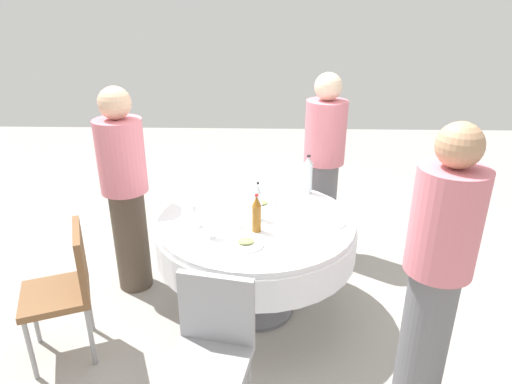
{
  "coord_description": "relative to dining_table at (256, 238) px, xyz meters",
  "views": [
    {
      "loc": [
        -0.08,
        2.79,
        2.14
      ],
      "look_at": [
        0.0,
        0.0,
        0.94
      ],
      "focal_mm": 32.06,
      "sensor_mm": 36.0,
      "label": 1
    }
  ],
  "objects": [
    {
      "name": "spoon_south",
      "position": [
        0.33,
        -0.32,
        0.15
      ],
      "size": [
        0.17,
        0.08,
        0.0
      ],
      "primitive_type": "cube",
      "rotation": [
        0.0,
        0.0,
        5.92
      ],
      "color": "silver",
      "rests_on": "dining_table"
    },
    {
      "name": "plate_near",
      "position": [
        -0.02,
        -0.22,
        0.16
      ],
      "size": [
        0.24,
        0.24,
        0.04
      ],
      "color": "white",
      "rests_on": "dining_table"
    },
    {
      "name": "person_mid",
      "position": [
        0.97,
        -0.27,
        0.24
      ],
      "size": [
        0.34,
        0.34,
        1.59
      ],
      "rotation": [
        0.0,
        0.0,
        4.44
      ],
      "color": "#4C3F33",
      "rests_on": "ground_plane"
    },
    {
      "name": "bottle_clear_south",
      "position": [
        -0.38,
        -0.46,
        0.29
      ],
      "size": [
        0.07,
        0.07,
        0.31
      ],
      "color": "silver",
      "rests_on": "dining_table"
    },
    {
      "name": "spoon_inner",
      "position": [
        -0.25,
        0.16,
        0.15
      ],
      "size": [
        0.18,
        0.05,
        0.0
      ],
      "primitive_type": "cube",
      "rotation": [
        0.0,
        0.0,
        0.18
      ],
      "color": "silver",
      "rests_on": "dining_table"
    },
    {
      "name": "person_inner",
      "position": [
        -0.55,
        -0.87,
        0.25
      ],
      "size": [
        0.34,
        0.34,
        1.59
      ],
      "rotation": [
        0.0,
        0.0,
        2.58
      ],
      "color": "slate",
      "rests_on": "ground_plane"
    },
    {
      "name": "person_south",
      "position": [
        -0.95,
        0.78,
        0.26
      ],
      "size": [
        0.34,
        0.34,
        1.63
      ],
      "rotation": [
        0.0,
        0.0,
        0.88
      ],
      "color": "slate",
      "rests_on": "ground_plane"
    },
    {
      "name": "plate_outer",
      "position": [
        0.19,
        0.09,
        0.16
      ],
      "size": [
        0.22,
        0.22,
        0.02
      ],
      "color": "white",
      "rests_on": "dining_table"
    },
    {
      "name": "folded_napkin",
      "position": [
        -0.3,
        -0.31,
        0.16
      ],
      "size": [
        0.22,
        0.22,
        0.02
      ],
      "primitive_type": "cube",
      "rotation": [
        0.0,
        0.0,
        0.36
      ],
      "color": "white",
      "rests_on": "dining_table"
    },
    {
      "name": "plate_rear",
      "position": [
        0.05,
        0.36,
        0.16
      ],
      "size": [
        0.22,
        0.22,
        0.04
      ],
      "color": "white",
      "rests_on": "dining_table"
    },
    {
      "name": "dining_table",
      "position": [
        0.0,
        0.0,
        0.0
      ],
      "size": [
        1.37,
        1.37,
        0.74
      ],
      "color": "white",
      "rests_on": "ground_plane"
    },
    {
      "name": "wine_glass_north",
      "position": [
        0.38,
        0.12,
        0.26
      ],
      "size": [
        0.06,
        0.06,
        0.16
      ],
      "color": "white",
      "rests_on": "dining_table"
    },
    {
      "name": "plate_left",
      "position": [
        -0.49,
        0.04,
        0.16
      ],
      "size": [
        0.23,
        0.23,
        0.02
      ],
      "color": "white",
      "rests_on": "dining_table"
    },
    {
      "name": "ground_plane",
      "position": [
        0.0,
        0.0,
        -0.59
      ],
      "size": [
        10.0,
        10.0,
        0.0
      ],
      "primitive_type": "plane",
      "color": "gray"
    },
    {
      "name": "chair_front",
      "position": [
        1.15,
        0.47,
        -0.07
      ],
      "size": [
        0.52,
        0.52,
        0.87
      ],
      "rotation": [
        0.0,
        0.0,
        -1.18
      ],
      "color": "brown",
      "rests_on": "ground_plane"
    },
    {
      "name": "bottle_amber_inner",
      "position": [
        -0.01,
        0.18,
        0.27
      ],
      "size": [
        0.06,
        0.06,
        0.26
      ],
      "color": "#8C5619",
      "rests_on": "dining_table"
    },
    {
      "name": "bottle_clear_mid",
      "position": [
        -0.01,
        0.01,
        0.27
      ],
      "size": [
        0.06,
        0.06,
        0.27
      ],
      "color": "silver",
      "rests_on": "dining_table"
    },
    {
      "name": "wine_glass_right",
      "position": [
        0.28,
        0.27,
        0.24
      ],
      "size": [
        0.07,
        0.07,
        0.14
      ],
      "color": "white",
      "rests_on": "dining_table"
    },
    {
      "name": "chair_east",
      "position": [
        0.2,
        0.99,
        -0.07
      ],
      "size": [
        0.47,
        0.47,
        0.87
      ],
      "rotation": [
        0.0,
        0.0,
        -0.2
      ],
      "color": "#99999E",
      "rests_on": "ground_plane"
    }
  ]
}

